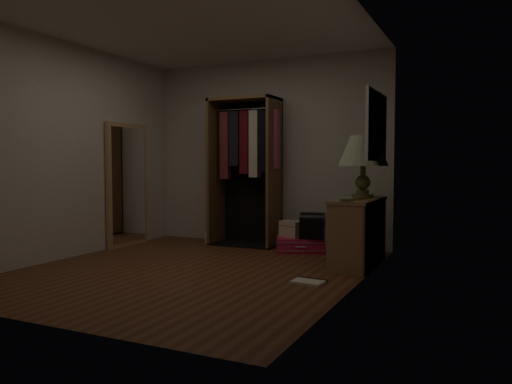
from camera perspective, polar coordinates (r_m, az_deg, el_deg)
ground at (r=5.45m, az=-7.20°, el=-8.86°), size 4.00×4.00×0.00m
room_walls at (r=5.34m, az=-6.38°, el=7.07°), size 3.52×4.02×2.60m
console_bookshelf at (r=5.74m, az=11.65°, el=-4.32°), size 0.42×1.12×0.75m
open_wardrobe at (r=6.99m, az=-0.99°, el=3.84°), size 1.00×0.50×2.05m
floor_mirror at (r=7.15m, az=-14.50°, el=0.81°), size 0.06×0.80×1.70m
pink_suitcase at (r=6.54m, az=5.06°, el=-5.96°), size 0.75×0.65×0.19m
train_case at (r=6.53m, az=4.18°, el=-4.21°), size 0.37×0.32×0.22m
black_bag at (r=6.38m, az=6.49°, el=-3.78°), size 0.34×0.25×0.34m
table_lamp at (r=5.85m, az=12.15°, el=4.45°), size 0.65×0.65×0.71m
brass_tray at (r=5.51m, az=11.24°, el=-0.82°), size 0.28×0.28×0.01m
ceramic_bowl at (r=5.31m, az=10.16°, el=-0.83°), size 0.20×0.20×0.04m
white_jug at (r=7.17m, az=-5.39°, el=-5.24°), size 0.15×0.15×0.20m
floor_book at (r=4.89m, az=6.10°, el=-10.12°), size 0.32×0.26×0.03m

